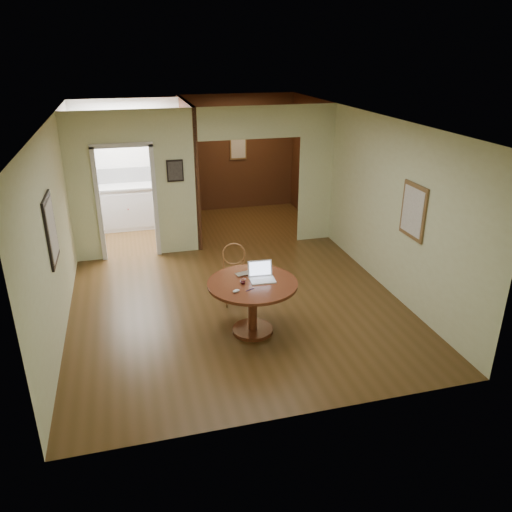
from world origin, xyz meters
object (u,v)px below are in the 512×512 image
object	(u,v)px
dining_table	(253,295)
chair	(234,270)
closed_laptop	(247,275)
open_laptop	(261,275)

from	to	relation	value
dining_table	chair	bearing A→B (deg)	92.37
dining_table	closed_laptop	bearing A→B (deg)	94.03
open_laptop	chair	bearing A→B (deg)	105.33
open_laptop	closed_laptop	size ratio (longest dim) A/B	1.19
chair	open_laptop	bearing A→B (deg)	-69.82
open_laptop	dining_table	bearing A→B (deg)	-149.06
dining_table	closed_laptop	distance (m)	0.31
chair	closed_laptop	bearing A→B (deg)	-79.70
open_laptop	closed_laptop	distance (m)	0.23
dining_table	chair	distance (m)	0.96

